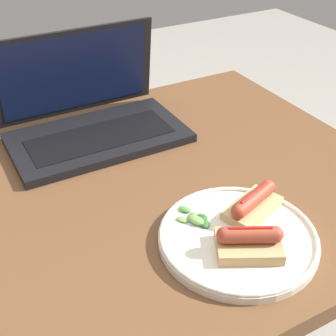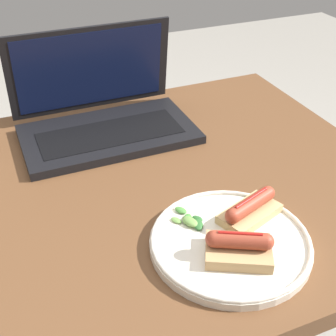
# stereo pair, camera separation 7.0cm
# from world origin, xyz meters

# --- Properties ---
(desk) EXTENTS (1.10, 0.76, 0.76)m
(desk) POSITION_xyz_m (0.00, 0.00, 0.67)
(desk) COLOR brown
(desk) RESTS_ON ground_plane
(laptop) EXTENTS (0.37, 0.24, 0.21)m
(laptop) POSITION_xyz_m (0.06, 0.22, 0.80)
(laptop) COLOR black
(laptop) RESTS_ON desk
(plate) EXTENTS (0.25, 0.25, 0.02)m
(plate) POSITION_xyz_m (0.14, -0.21, 0.77)
(plate) COLOR silver
(plate) RESTS_ON desk
(sausage_toast_left) EXTENTS (0.12, 0.11, 0.05)m
(sausage_toast_left) POSITION_xyz_m (0.13, -0.25, 0.79)
(sausage_toast_left) COLOR tan
(sausage_toast_left) RESTS_ON plate
(sausage_toast_middle) EXTENTS (0.12, 0.09, 0.04)m
(sausage_toast_middle) POSITION_xyz_m (0.19, -0.17, 0.79)
(sausage_toast_middle) COLOR tan
(sausage_toast_middle) RESTS_ON plate
(salad_pile) EXTENTS (0.05, 0.07, 0.01)m
(salad_pile) POSITION_xyz_m (0.10, -0.15, 0.78)
(salad_pile) COLOR #2D662D
(salad_pile) RESTS_ON plate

